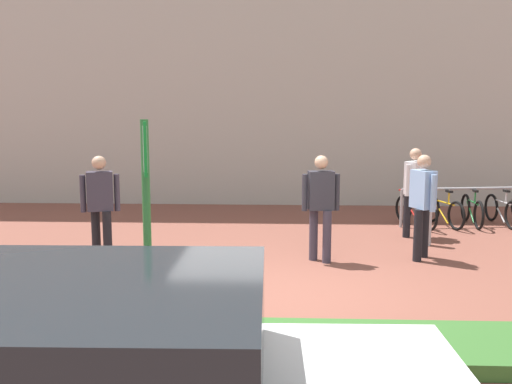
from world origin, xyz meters
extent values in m
plane|color=brown|center=(0.00, 0.00, 0.00)|extent=(60.00, 60.00, 0.00)
cube|color=#B2ADA3|center=(0.00, 7.95, 5.00)|extent=(28.00, 1.20, 10.00)
cube|color=#336028|center=(-0.30, -1.74, 0.08)|extent=(7.00, 1.10, 0.16)
cylinder|color=#2D7238|center=(-1.31, -1.74, 1.16)|extent=(0.08, 0.08, 2.33)
cube|color=#198C33|center=(-1.31, -1.74, 2.05)|extent=(0.12, 0.36, 0.52)
cube|color=white|center=(-1.31, -1.74, 2.05)|extent=(0.11, 0.30, 0.44)
torus|color=black|center=(-1.81, -1.77, 0.33)|extent=(0.64, 0.28, 0.66)
torus|color=black|center=(-0.85, -1.42, 0.33)|extent=(0.64, 0.28, 0.66)
cylinder|color=#1E7233|center=(-1.33, -1.59, 0.55)|extent=(0.80, 0.32, 0.04)
cylinder|color=#1E7233|center=(-1.24, -1.56, 0.30)|extent=(0.58, 0.24, 0.44)
cylinder|color=#1E7233|center=(-1.50, -1.66, 0.67)|extent=(0.04, 0.04, 0.28)
cube|color=black|center=(-1.50, -1.66, 0.83)|extent=(0.22, 0.14, 0.05)
cylinder|color=#1E7233|center=(-0.97, -1.46, 0.81)|extent=(0.18, 0.41, 0.04)
cylinder|color=#99999E|center=(2.53, 4.59, 0.40)|extent=(0.06, 0.06, 0.80)
cylinder|color=#99999E|center=(4.09, 4.83, 0.80)|extent=(3.12, 0.52, 0.06)
torus|color=black|center=(3.00, 4.21, 0.30)|extent=(0.26, 0.59, 0.61)
torus|color=black|center=(2.68, 5.09, 0.30)|extent=(0.26, 0.59, 0.61)
cylinder|color=red|center=(2.84, 4.65, 0.51)|extent=(0.29, 0.74, 0.03)
cylinder|color=red|center=(2.81, 4.73, 0.27)|extent=(0.22, 0.54, 0.40)
cylinder|color=red|center=(2.90, 4.49, 0.62)|extent=(0.03, 0.03, 0.26)
cube|color=black|center=(2.90, 4.49, 0.76)|extent=(0.13, 0.20, 0.05)
cylinder|color=red|center=(2.72, 4.98, 0.75)|extent=(0.38, 0.16, 0.04)
torus|color=black|center=(3.59, 4.32, 0.30)|extent=(0.22, 0.60, 0.61)
torus|color=black|center=(3.33, 5.22, 0.30)|extent=(0.22, 0.60, 0.61)
cylinder|color=gold|center=(3.46, 4.77, 0.51)|extent=(0.24, 0.75, 0.03)
cylinder|color=gold|center=(3.43, 4.86, 0.27)|extent=(0.18, 0.54, 0.40)
cylinder|color=gold|center=(3.51, 4.61, 0.62)|extent=(0.03, 0.03, 0.26)
cube|color=black|center=(3.51, 4.61, 0.76)|extent=(0.12, 0.20, 0.05)
cylinder|color=gold|center=(3.36, 5.12, 0.75)|extent=(0.38, 0.14, 0.04)
torus|color=black|center=(4.07, 4.40, 0.30)|extent=(0.07, 0.61, 0.61)
torus|color=black|center=(4.10, 5.34, 0.30)|extent=(0.07, 0.61, 0.61)
cylinder|color=#1E7233|center=(4.08, 4.87, 0.51)|extent=(0.06, 0.77, 0.03)
cylinder|color=#1E7233|center=(4.09, 4.96, 0.27)|extent=(0.05, 0.56, 0.40)
cylinder|color=#1E7233|center=(4.08, 4.70, 0.62)|extent=(0.03, 0.03, 0.26)
cube|color=black|center=(4.08, 4.70, 0.76)|extent=(0.08, 0.19, 0.05)
cylinder|color=#1E7233|center=(4.09, 5.23, 0.75)|extent=(0.39, 0.05, 0.04)
torus|color=black|center=(4.75, 4.44, 0.30)|extent=(0.11, 0.61, 0.61)
torus|color=black|center=(4.67, 5.38, 0.30)|extent=(0.11, 0.61, 0.61)
cylinder|color=silver|center=(4.71, 4.91, 0.51)|extent=(0.10, 0.77, 0.03)
cylinder|color=silver|center=(4.71, 5.00, 0.27)|extent=(0.08, 0.56, 0.40)
cylinder|color=silver|center=(4.73, 4.74, 0.62)|extent=(0.03, 0.03, 0.26)
cube|color=black|center=(4.73, 4.74, 0.76)|extent=(0.09, 0.19, 0.05)
cylinder|color=silver|center=(4.68, 5.26, 0.75)|extent=(0.39, 0.07, 0.04)
cylinder|color=#ADADB2|center=(2.66, 2.99, 0.45)|extent=(0.16, 0.16, 0.90)
cylinder|color=black|center=(-2.74, 1.48, 0.42)|extent=(0.14, 0.14, 0.85)
cylinder|color=black|center=(-2.96, 1.62, 0.42)|extent=(0.14, 0.14, 0.85)
cube|color=#383342|center=(-2.85, 1.55, 1.16)|extent=(0.45, 0.34, 0.62)
cylinder|color=#383342|center=(-2.60, 1.63, 1.13)|extent=(0.09, 0.09, 0.59)
cylinder|color=#383342|center=(-3.10, 1.48, 1.13)|extent=(0.09, 0.09, 0.59)
sphere|color=tan|center=(-2.85, 1.55, 1.61)|extent=(0.22, 0.22, 0.22)
cylinder|color=#383342|center=(0.75, 1.70, 0.42)|extent=(0.14, 0.14, 0.85)
cylinder|color=#383342|center=(0.54, 1.87, 0.42)|extent=(0.14, 0.14, 0.85)
cube|color=#2D2D38|center=(0.64, 1.78, 1.16)|extent=(0.43, 0.29, 0.62)
cylinder|color=#2D2D38|center=(0.90, 1.82, 1.13)|extent=(0.09, 0.09, 0.59)
cylinder|color=#2D2D38|center=(0.39, 1.75, 1.13)|extent=(0.09, 0.09, 0.59)
sphere|color=tan|center=(0.64, 1.78, 1.61)|extent=(0.22, 0.22, 0.22)
cylinder|color=black|center=(2.39, 2.13, 0.42)|extent=(0.14, 0.14, 0.85)
cylinder|color=black|center=(2.22, 1.86, 0.42)|extent=(0.14, 0.14, 0.85)
cube|color=#8CB2E5|center=(2.31, 2.00, 1.16)|extent=(0.38, 0.46, 0.62)
cylinder|color=#8CB2E5|center=(2.21, 2.24, 1.13)|extent=(0.09, 0.09, 0.59)
cylinder|color=#8CB2E5|center=(2.41, 1.76, 1.13)|extent=(0.09, 0.09, 0.59)
sphere|color=tan|center=(2.31, 2.00, 1.61)|extent=(0.22, 0.22, 0.22)
cylinder|color=black|center=(2.43, 3.63, 0.42)|extent=(0.14, 0.14, 0.85)
cylinder|color=black|center=(2.68, 3.66, 0.42)|extent=(0.14, 0.14, 0.85)
cube|color=white|center=(2.56, 3.65, 1.16)|extent=(0.45, 0.46, 0.62)
cylinder|color=white|center=(2.38, 3.45, 1.13)|extent=(0.09, 0.09, 0.59)
cylinder|color=white|center=(2.73, 3.84, 1.13)|extent=(0.09, 0.09, 0.59)
sphere|color=tan|center=(2.56, 3.65, 1.61)|extent=(0.22, 0.22, 0.22)
cube|color=#1E2328|center=(-1.28, -4.39, 1.26)|extent=(2.44, 1.64, 0.56)
camera|label=1|loc=(0.01, -7.10, 2.40)|focal=39.38mm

